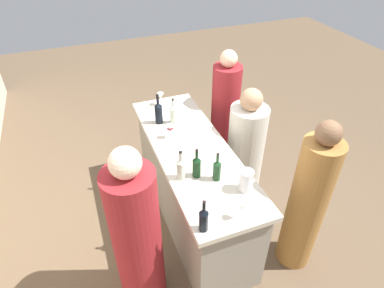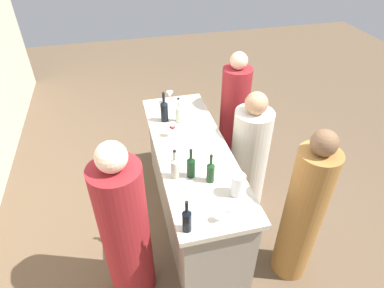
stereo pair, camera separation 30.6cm
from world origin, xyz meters
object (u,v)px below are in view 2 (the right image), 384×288
wine_bottle_center_dark_green (191,166)px  wine_bottle_rightmost_clear_pale (179,113)px  wine_glass_near_left (228,211)px  wine_bottle_leftmost_near_black (187,219)px  wine_bottle_second_left_olive_green (211,171)px  wine_glass_near_right (172,127)px  person_server_behind (125,231)px  person_left_guest (233,121)px  person_center_guest (303,215)px  person_right_guest (249,157)px  water_pitcher (238,185)px  wine_glass_near_center (170,95)px  wine_bottle_far_right_near_black (164,110)px  wine_bottle_second_right_clear_pale (175,167)px

wine_bottle_center_dark_green → wine_bottle_rightmost_clear_pale: (0.87, -0.08, -0.00)m
wine_glass_near_left → wine_bottle_leftmost_near_black: bearing=90.1°
wine_bottle_center_dark_green → wine_bottle_leftmost_near_black: bearing=163.4°
wine_bottle_leftmost_near_black → wine_bottle_second_left_olive_green: (0.45, -0.31, -0.00)m
wine_glass_near_right → person_server_behind: bearing=147.2°
person_left_guest → person_center_guest: same height
person_right_guest → wine_bottle_second_left_olive_green: bearing=23.7°
wine_glass_near_right → water_pitcher: bearing=-159.1°
wine_glass_near_right → person_left_guest: 0.98m
person_server_behind → person_right_guest: bearing=23.6°
wine_bottle_leftmost_near_black → person_right_guest: (1.03, -0.93, -0.43)m
wine_bottle_leftmost_near_black → person_left_guest: (1.60, -0.94, -0.33)m
wine_glass_near_center → person_left_guest: bearing=-107.6°
person_center_guest → person_right_guest: size_ratio=1.12×
wine_bottle_leftmost_near_black → wine_bottle_center_dark_green: wine_bottle_leftmost_near_black is taller
wine_glass_near_left → person_center_guest: person_center_guest is taller
wine_bottle_center_dark_green → wine_bottle_far_right_near_black: wine_bottle_far_right_near_black is taller
wine_bottle_center_dark_green → person_right_guest: size_ratio=0.20×
wine_glass_near_center → person_center_guest: person_center_guest is taller
wine_glass_near_left → wine_bottle_center_dark_green: bearing=14.2°
wine_bottle_center_dark_green → wine_bottle_far_right_near_black: 0.92m
wine_glass_near_left → person_server_behind: 0.87m
wine_glass_near_left → wine_bottle_second_left_olive_green: bearing=-0.6°
wine_bottle_center_dark_green → wine_bottle_rightmost_clear_pale: size_ratio=1.00×
wine_bottle_second_left_olive_green → wine_glass_near_center: (1.38, 0.08, -0.00)m
wine_bottle_second_right_clear_pale → person_center_guest: 1.16m
wine_glass_near_left → wine_glass_near_center: (1.83, 0.08, -0.00)m
wine_bottle_far_right_near_black → person_left_guest: (0.13, -0.85, -0.35)m
wine_bottle_rightmost_clear_pale → wine_bottle_far_right_near_black: 0.16m
wine_bottle_center_dark_green → water_pitcher: wine_bottle_center_dark_green is taller
water_pitcher → person_left_guest: 1.46m
wine_bottle_second_right_clear_pale → wine_glass_near_left: bearing=-154.6°
wine_bottle_rightmost_clear_pale → wine_bottle_far_right_near_black: bearing=69.4°
wine_bottle_far_right_near_black → wine_glass_near_right: 0.30m
wine_bottle_leftmost_near_black → water_pitcher: bearing=-61.8°
wine_bottle_far_right_near_black → wine_glass_near_center: size_ratio=2.29×
wine_bottle_second_left_olive_green → wine_glass_near_center: size_ratio=1.90×
wine_bottle_second_left_olive_green → wine_bottle_center_dark_green: (0.10, 0.14, 0.00)m
wine_bottle_leftmost_near_black → wine_bottle_rightmost_clear_pale: bearing=-9.8°
wine_glass_near_right → wine_glass_near_center: bearing=-8.6°
person_left_guest → person_right_guest: bearing=107.7°
wine_bottle_second_left_olive_green → wine_glass_near_center: 1.38m
wine_bottle_second_left_olive_green → wine_glass_near_left: wine_bottle_second_left_olive_green is taller
person_right_guest → wine_glass_near_left: bearing=39.4°
wine_bottle_second_right_clear_pale → wine_glass_near_right: 0.60m
wine_bottle_center_dark_green → person_center_guest: person_center_guest is taller
wine_bottle_leftmost_near_black → wine_glass_near_center: wine_bottle_leftmost_near_black is taller
water_pitcher → person_left_guest: (1.35, -0.47, -0.32)m
wine_bottle_leftmost_near_black → wine_glass_near_left: bearing=-89.9°
person_left_guest → wine_bottle_second_left_olive_green: bearing=80.4°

